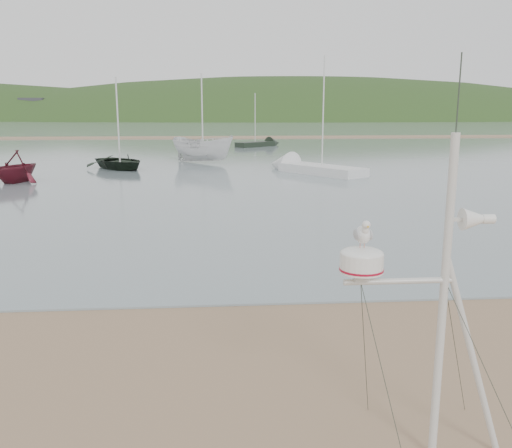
{
  "coord_description": "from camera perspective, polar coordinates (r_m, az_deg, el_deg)",
  "views": [
    {
      "loc": [
        1.56,
        -6.11,
        3.79
      ],
      "look_at": [
        2.12,
        1.0,
        2.29
      ],
      "focal_mm": 38.0,
      "sensor_mm": 36.0,
      "label": 1
    }
  ],
  "objects": [
    {
      "name": "hill_ridge",
      "position": [
        242.85,
        -0.45,
        6.36
      ],
      "size": [
        620.0,
        180.0,
        80.0
      ],
      "color": "#213A17",
      "rests_on": "ground"
    },
    {
      "name": "ground",
      "position": [
        7.36,
        -17.07,
        -19.67
      ],
      "size": [
        560.0,
        560.0,
        0.0
      ],
      "primitive_type": "plane",
      "color": "#85674D",
      "rests_on": "ground"
    },
    {
      "name": "boat_red",
      "position": [
        31.25,
        -24.15,
        6.97
      ],
      "size": [
        3.23,
        2.61,
        3.24
      ],
      "primitive_type": "imported",
      "rotation": [
        0.0,
        0.0,
        -0.37
      ],
      "color": "#591420",
      "rests_on": "water"
    },
    {
      "name": "sailboat_white_near",
      "position": [
        34.31,
        4.44,
        6.03
      ],
      "size": [
        5.82,
        7.29,
        7.52
      ],
      "color": "silver",
      "rests_on": "ground"
    },
    {
      "name": "boat_dark",
      "position": [
        36.22,
        -14.27,
        9.2
      ],
      "size": [
        3.12,
        2.75,
        4.54
      ],
      "primitive_type": "imported",
      "rotation": [
        0.0,
        0.0,
        0.67
      ],
      "color": "black",
      "rests_on": "water"
    },
    {
      "name": "sandbar",
      "position": [
        76.22,
        -5.71,
        9.05
      ],
      "size": [
        560.0,
        7.0,
        0.07
      ],
      "primitive_type": "cube",
      "color": "#85674D",
      "rests_on": "water"
    },
    {
      "name": "mast_rig",
      "position": [
        6.32,
        18.32,
        -14.47
      ],
      "size": [
        1.93,
        2.06,
        4.35
      ],
      "color": "silver",
      "rests_on": "ground"
    },
    {
      "name": "water",
      "position": [
        138.17,
        -5.2,
        10.3
      ],
      "size": [
        560.0,
        256.0,
        0.04
      ],
      "primitive_type": "cube",
      "color": "slate",
      "rests_on": "ground"
    },
    {
      "name": "sailboat_dark_mid",
      "position": [
        58.21,
        0.93,
        8.47
      ],
      "size": [
        5.47,
        4.91,
        5.93
      ],
      "color": "black",
      "rests_on": "ground"
    },
    {
      "name": "far_cottages",
      "position": [
        202.12,
        -4.15,
        11.94
      ],
      "size": [
        294.4,
        6.3,
        8.0
      ],
      "color": "silver",
      "rests_on": "ground"
    },
    {
      "name": "boat_white",
      "position": [
        39.68,
        -5.66,
        10.18
      ],
      "size": [
        2.76,
        2.75,
        5.19
      ],
      "primitive_type": "imported",
      "rotation": [
        0.0,
        0.0,
        0.97
      ],
      "color": "silver",
      "rests_on": "water"
    }
  ]
}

